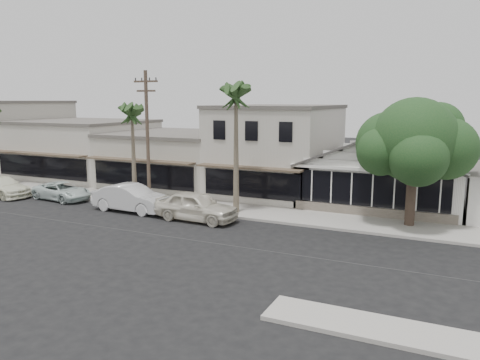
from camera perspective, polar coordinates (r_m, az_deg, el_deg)
The scene contains 15 objects.
ground at distance 23.22m, azimuth -0.28°, elevation -8.14°, with size 140.00×140.00×0.00m, color black.
sidewalk_north at distance 32.69m, azimuth -7.92°, elevation -2.81°, with size 90.00×3.50×0.15m, color #9E9991.
corner_shop at distance 33.06m, azimuth 17.07°, elevation 1.47°, with size 10.40×8.60×5.10m.
row_building_near at distance 35.93m, azimuth 4.62°, elevation 3.51°, with size 8.00×10.00×6.50m, color beige.
row_building_midnear at distance 40.08m, azimuth -7.55°, elevation 2.45°, with size 10.00×10.00×4.20m, color beige.
row_building_midfar at distance 46.51m, azimuth -18.55°, elevation 3.53°, with size 11.00×10.00×5.00m, color beige.
row_building_far at distance 54.59m, azimuth -27.04°, elevation 4.77°, with size 11.00×10.00×6.80m, color beige.
utility_pole at distance 31.31m, azimuth -11.21°, elevation 5.27°, with size 1.80×0.24×9.00m.
car_0 at distance 28.03m, azimuth -5.36°, elevation -3.19°, with size 2.07×5.13×1.75m, color beige.
car_1 at distance 31.02m, azimuth -13.11°, elevation -2.15°, with size 1.84×5.29×1.74m, color silver.
car_2 at distance 36.04m, azimuth -20.88°, elevation -1.27°, with size 2.14×4.64×1.29m, color silver.
car_3 at distance 39.13m, azimuth -27.06°, elevation -0.72°, with size 2.10×5.17×1.50m, color white.
shade_tree at distance 27.69m, azimuth 20.39°, elevation 4.31°, with size 6.57×5.94×7.29m.
palm_east at distance 28.82m, azimuth -0.49°, elevation 10.20°, with size 3.35×3.35×8.58m.
palm_mid at distance 33.26m, azimuth -13.04°, elevation 7.89°, with size 3.16×3.16×7.27m.
Camera 1 is at (9.47, -19.97, 7.13)m, focal length 35.00 mm.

